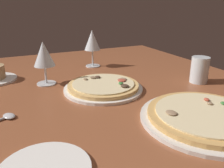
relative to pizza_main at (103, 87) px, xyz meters
The scene contains 7 objects.
dining_table 8.22cm from the pizza_main, 151.96° to the right, with size 150.00×110.00×4.00cm, color brown.
pizza_main is the anchor object (origin of this frame).
pizza_side 35.14cm from the pizza_main, 154.45° to the right, with size 33.54×33.54×3.38cm.
wine_glass_far 24.44cm from the pizza_main, 48.83° to the left, with size 7.66×7.66×15.93cm.
wine_glass_near 33.66cm from the pizza_main, 14.08° to the right, with size 7.37×7.37×16.92cm.
water_glass 37.15cm from the pizza_main, 102.01° to the right, with size 6.67×6.67×9.77cm.
spoon 33.31cm from the pizza_main, 105.40° to the left, with size 6.36×10.47×1.00cm.
Camera 1 is at (-64.00, 33.34, 33.56)cm, focal length 37.62 mm.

